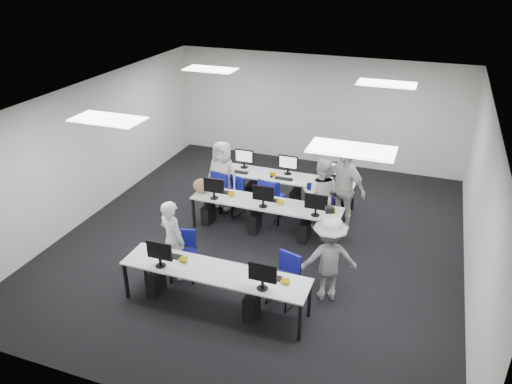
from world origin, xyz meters
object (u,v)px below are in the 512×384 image
(desk_mid, at_px, (266,205))
(student_3, at_px, (343,188))
(chair_2, at_px, (233,202))
(chair_4, at_px, (316,214))
(chair_0, at_px, (184,263))
(student_2, at_px, (223,175))
(chair_3, at_px, (270,210))
(chair_1, at_px, (283,288))
(chair_7, at_px, (322,209))
(chair_5, at_px, (225,196))
(chair_6, at_px, (271,204))
(student_1, at_px, (321,195))
(student_0, at_px, (172,240))
(desk_front, at_px, (215,273))
(photographer, at_px, (329,259))

(desk_mid, relative_size, student_3, 1.72)
(chair_2, bearing_deg, chair_4, 21.77)
(chair_0, xyz_separation_m, chair_2, (-0.11, 2.62, -0.02))
(student_2, bearing_deg, chair_3, -4.29)
(chair_1, relative_size, chair_7, 0.96)
(desk_mid, xyz_separation_m, student_3, (1.43, 0.83, 0.25))
(student_3, bearing_deg, chair_4, -137.19)
(chair_5, xyz_separation_m, chair_7, (2.26, 0.17, -0.02))
(chair_6, xyz_separation_m, student_2, (-1.20, 0.07, 0.51))
(chair_4, height_order, student_1, student_1)
(chair_2, xyz_separation_m, chair_4, (1.95, 0.05, 0.03))
(chair_3, xyz_separation_m, chair_7, (1.08, 0.40, 0.02))
(desk_mid, xyz_separation_m, chair_3, (-0.09, 0.56, -0.41))
(chair_7, bearing_deg, student_0, -116.18)
(chair_4, height_order, student_2, student_2)
(chair_2, xyz_separation_m, student_1, (2.04, -0.01, 0.54))
(chair_4, distance_m, chair_6, 1.07)
(chair_5, bearing_deg, desk_mid, -17.31)
(chair_0, distance_m, chair_5, 2.81)
(chair_0, xyz_separation_m, student_0, (-0.17, -0.03, 0.49))
(chair_3, bearing_deg, chair_4, -10.14)
(chair_2, bearing_deg, chair_3, 16.90)
(desk_front, bearing_deg, student_3, 67.33)
(chair_4, xyz_separation_m, student_3, (0.50, 0.17, 0.63))
(chair_3, relative_size, student_0, 0.55)
(chair_6, height_order, photographer, photographer)
(chair_6, height_order, student_1, student_1)
(desk_front, height_order, chair_2, chair_2)
(desk_front, distance_m, chair_1, 1.23)
(desk_mid, relative_size, student_2, 1.98)
(chair_6, distance_m, student_2, 1.31)
(chair_4, height_order, student_0, student_0)
(chair_0, xyz_separation_m, student_2, (-0.43, 2.83, 0.52))
(chair_6, bearing_deg, student_3, 15.18)
(desk_mid, xyz_separation_m, chair_6, (-0.14, 0.75, -0.38))
(desk_mid, xyz_separation_m, chair_5, (-1.27, 0.78, -0.37))
(chair_0, relative_size, chair_7, 0.98)
(chair_1, distance_m, chair_7, 3.03)
(chair_2, bearing_deg, chair_5, 166.73)
(chair_2, distance_m, chair_6, 0.89)
(chair_5, bearing_deg, student_1, 9.91)
(desk_front, relative_size, desk_mid, 1.00)
(chair_0, height_order, chair_4, chair_4)
(chair_3, bearing_deg, desk_mid, -96.52)
(chair_7, distance_m, student_2, 2.39)
(chair_0, distance_m, chair_6, 2.86)
(chair_0, bearing_deg, chair_3, 56.74)
(chair_2, relative_size, student_1, 0.53)
(chair_1, distance_m, student_0, 2.17)
(chair_5, distance_m, chair_7, 2.27)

